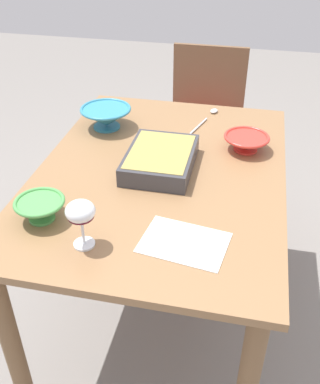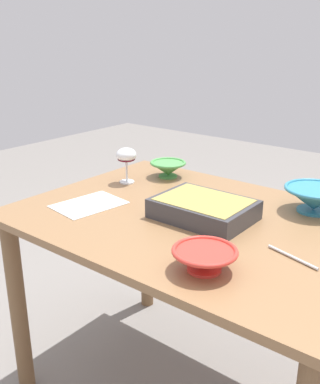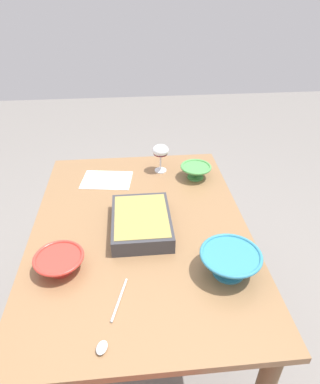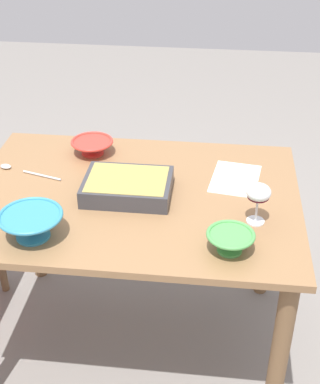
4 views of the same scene
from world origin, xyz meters
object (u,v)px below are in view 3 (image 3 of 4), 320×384
(napkin, at_px, (107,180))
(dining_table, at_px, (141,248))
(mixing_bowl, at_px, (230,262))
(wine_glass, at_px, (161,152))
(serving_spoon, at_px, (109,328))
(small_bowl, at_px, (196,171))
(serving_bowl, at_px, (60,262))
(casserole_dish, at_px, (141,221))

(napkin, bearing_deg, dining_table, -158.34)
(mixing_bowl, bearing_deg, wine_glass, 12.87)
(serving_spoon, bearing_deg, napkin, 2.45)
(dining_table, height_order, small_bowl, small_bowl)
(wine_glass, bearing_deg, serving_spoon, 165.23)
(serving_bowl, relative_size, serving_spoon, 0.65)
(casserole_dish, relative_size, small_bowl, 2.05)
(small_bowl, relative_size, serving_spoon, 0.57)
(wine_glass, xyz_separation_m, mixing_bowl, (-0.71, -0.16, -0.06))
(small_bowl, height_order, serving_bowl, small_bowl)
(mixing_bowl, distance_m, small_bowl, 0.63)
(casserole_dish, relative_size, serving_spoon, 1.17)
(dining_table, relative_size, wine_glass, 8.21)
(dining_table, bearing_deg, napkin, 21.66)
(wine_glass, relative_size, serving_bowl, 0.85)
(dining_table, bearing_deg, mixing_bowl, -134.05)
(dining_table, distance_m, serving_spoon, 0.49)
(serving_spoon, relative_size, napkin, 1.11)
(casserole_dish, distance_m, napkin, 0.42)
(wine_glass, height_order, napkin, wine_glass)
(small_bowl, relative_size, napkin, 0.64)
(wine_glass, bearing_deg, small_bowl, -117.17)
(dining_table, relative_size, serving_spoon, 4.53)
(wine_glass, distance_m, serving_bowl, 0.77)
(mixing_bowl, bearing_deg, small_bowl, -0.20)
(serving_spoon, height_order, napkin, serving_spoon)
(mixing_bowl, relative_size, small_bowl, 1.37)
(wine_glass, relative_size, serving_spoon, 0.55)
(serving_bowl, bearing_deg, wine_glass, -32.39)
(mixing_bowl, distance_m, napkin, 0.78)
(wine_glass, xyz_separation_m, small_bowl, (-0.08, -0.17, -0.07))
(wine_glass, relative_size, casserole_dish, 0.47)
(serving_bowl, height_order, serving_spoon, serving_bowl)
(wine_glass, xyz_separation_m, casserole_dish, (-0.45, 0.12, -0.07))
(dining_table, relative_size, casserole_dish, 3.86)
(small_bowl, bearing_deg, serving_spoon, 153.67)
(napkin, bearing_deg, serving_bowl, 166.71)
(small_bowl, height_order, serving_spoon, small_bowl)
(napkin, bearing_deg, serving_spoon, -177.55)
(dining_table, bearing_deg, serving_bowl, 126.55)
(casserole_dish, xyz_separation_m, napkin, (0.39, 0.15, -0.04))
(wine_glass, xyz_separation_m, serving_bowl, (-0.64, 0.41, -0.07))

